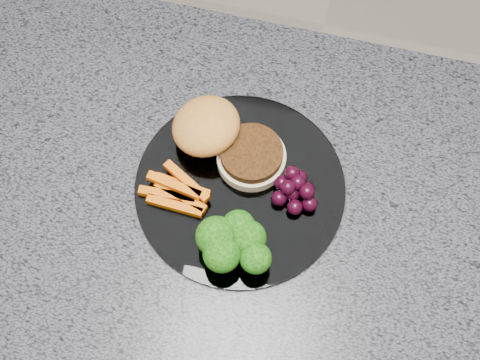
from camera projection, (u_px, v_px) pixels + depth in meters
name	position (u px, v px, depth m)	size (l,w,h in m)	color
island_cabinet	(249.00, 313.00, 1.24)	(1.20, 0.60, 0.86)	brown
countertop	(253.00, 233.00, 0.82)	(1.20, 0.60, 0.04)	#4A4A54
plate	(240.00, 187.00, 0.82)	(0.26, 0.26, 0.01)	white
burger	(222.00, 138.00, 0.83)	(0.16, 0.12, 0.05)	beige
carrot_sticks	(178.00, 192.00, 0.81)	(0.09, 0.06, 0.02)	#D25903
broccoli	(233.00, 242.00, 0.76)	(0.09, 0.08, 0.06)	olive
grape_bunch	(295.00, 190.00, 0.80)	(0.06, 0.06, 0.03)	black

